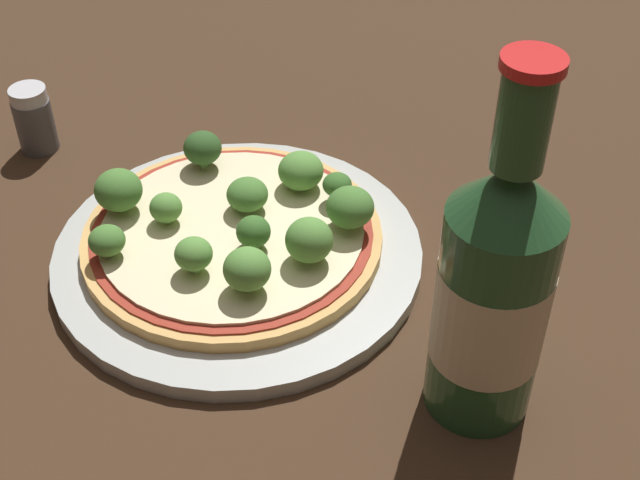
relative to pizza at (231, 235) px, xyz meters
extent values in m
plane|color=#3D2819|center=(0.00, 0.03, -0.02)|extent=(3.00, 3.00, 0.00)
cylinder|color=#B2B7B2|center=(0.01, 0.00, -0.01)|extent=(0.27, 0.27, 0.01)
cylinder|color=tan|center=(0.00, 0.00, 0.00)|extent=(0.22, 0.22, 0.01)
cylinder|color=maroon|center=(0.00, 0.00, 0.00)|extent=(0.21, 0.21, 0.00)
cylinder|color=beige|center=(0.00, 0.00, 0.00)|extent=(0.19, 0.19, 0.00)
cylinder|color=#7A9E5B|center=(-0.06, -0.06, 0.01)|extent=(0.01, 0.01, 0.01)
ellipsoid|color=#477A33|center=(-0.06, -0.06, 0.02)|extent=(0.03, 0.03, 0.02)
cylinder|color=#7A9E5B|center=(0.04, -0.05, 0.01)|extent=(0.01, 0.01, 0.01)
ellipsoid|color=#568E3D|center=(0.04, -0.05, 0.03)|extent=(0.03, 0.03, 0.03)
cylinder|color=#7A9E5B|center=(0.02, 0.07, 0.01)|extent=(0.01, 0.01, 0.01)
ellipsoid|color=#568E3D|center=(0.02, 0.07, 0.02)|extent=(0.03, 0.03, 0.03)
cylinder|color=#7A9E5B|center=(0.00, -0.05, 0.01)|extent=(0.01, 0.01, 0.01)
ellipsoid|color=#568E3D|center=(0.00, -0.05, 0.02)|extent=(0.03, 0.03, 0.02)
cylinder|color=#7A9E5B|center=(-0.06, 0.06, 0.01)|extent=(0.01, 0.01, 0.01)
ellipsoid|color=#2D5123|center=(-0.06, 0.06, 0.02)|extent=(0.03, 0.03, 0.03)
cylinder|color=#7A9E5B|center=(0.03, -0.01, 0.01)|extent=(0.01, 0.01, 0.01)
ellipsoid|color=#386628|center=(0.03, -0.01, 0.02)|extent=(0.02, 0.02, 0.02)
cylinder|color=#7A9E5B|center=(0.00, 0.02, 0.01)|extent=(0.01, 0.01, 0.01)
ellipsoid|color=#477A33|center=(0.00, 0.02, 0.02)|extent=(0.03, 0.03, 0.02)
cylinder|color=#7A9E5B|center=(-0.08, -0.02, 0.01)|extent=(0.01, 0.01, 0.01)
ellipsoid|color=#477A33|center=(-0.08, -0.02, 0.03)|extent=(0.04, 0.04, 0.03)
cylinder|color=#7A9E5B|center=(0.06, 0.06, 0.01)|extent=(0.01, 0.01, 0.01)
ellipsoid|color=#386628|center=(0.06, 0.06, 0.02)|extent=(0.02, 0.02, 0.02)
cylinder|color=#7A9E5B|center=(-0.05, -0.01, 0.01)|extent=(0.01, 0.01, 0.01)
ellipsoid|color=#568E3D|center=(-0.05, -0.01, 0.02)|extent=(0.02, 0.02, 0.02)
cylinder|color=#7A9E5B|center=(0.08, 0.04, 0.01)|extent=(0.01, 0.01, 0.01)
ellipsoid|color=#477A33|center=(0.08, 0.04, 0.03)|extent=(0.03, 0.03, 0.03)
cylinder|color=#7A9E5B|center=(0.07, -0.01, 0.01)|extent=(0.01, 0.01, 0.01)
ellipsoid|color=#568E3D|center=(0.07, -0.01, 0.03)|extent=(0.03, 0.03, 0.03)
cylinder|color=#234C28|center=(0.21, -0.05, 0.06)|extent=(0.07, 0.07, 0.15)
cylinder|color=#C6B793|center=(0.21, -0.05, 0.06)|extent=(0.07, 0.07, 0.07)
cone|color=#234C28|center=(0.21, -0.05, 0.14)|extent=(0.07, 0.07, 0.03)
cylinder|color=#234C28|center=(0.21, -0.05, 0.19)|extent=(0.03, 0.03, 0.06)
cylinder|color=red|center=(0.21, -0.05, 0.22)|extent=(0.03, 0.03, 0.01)
cylinder|color=#4C4C51|center=(-0.22, 0.05, 0.00)|extent=(0.03, 0.03, 0.05)
cylinder|color=silver|center=(-0.22, 0.05, 0.03)|extent=(0.03, 0.03, 0.01)
camera|label=1|loc=(0.27, -0.42, 0.42)|focal=50.00mm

